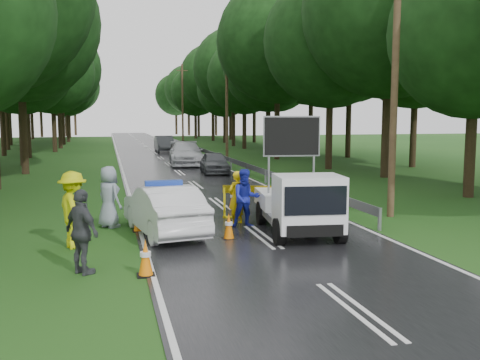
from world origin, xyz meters
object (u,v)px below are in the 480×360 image
object	(u,v)px
queue_car_third	(183,148)
queue_car_fourth	(164,144)
barrier	(264,194)
police_sedan	(164,210)
officer	(236,198)
work_truck	(299,204)
queue_car_second	(186,154)
civilian	(246,198)
queue_car_first	(215,163)

from	to	relation	value
queue_car_third	queue_car_fourth	distance (m)	6.09
barrier	queue_car_third	bearing A→B (deg)	107.88
police_sedan	officer	xyz separation A→B (m)	(2.40, 0.93, 0.14)
officer	work_truck	bearing A→B (deg)	97.80
work_truck	officer	bearing A→B (deg)	132.72
queue_car_second	queue_car_fourth	distance (m)	14.69
queue_car_third	queue_car_second	bearing A→B (deg)	-88.95
civilian	police_sedan	bearing A→B (deg)	-169.00
queue_car_first	barrier	bearing A→B (deg)	-89.91
officer	queue_car_first	size ratio (longest dim) A/B	0.44
civilian	queue_car_second	distance (m)	21.70
barrier	officer	size ratio (longest dim) A/B	1.52
queue_car_second	work_truck	bearing A→B (deg)	-85.67
queue_car_first	queue_car_fourth	bearing A→B (deg)	97.32
queue_car_second	queue_car_fourth	xyz separation A→B (m)	(-0.02, 14.69, -0.04)
queue_car_third	civilian	bearing A→B (deg)	-86.68
police_sedan	queue_car_second	bearing A→B (deg)	-109.71
officer	civilian	xyz separation A→B (m)	(0.19, -0.47, 0.05)
queue_car_second	queue_car_third	bearing A→B (deg)	87.89
police_sedan	officer	bearing A→B (deg)	-168.72
barrier	queue_car_fourth	distance (m)	35.32
civilian	queue_car_fourth	xyz separation A→B (m)	(1.24, 36.36, -0.13)
police_sedan	work_truck	distance (m)	3.95
work_truck	queue_car_fourth	distance (m)	37.83
work_truck	queue_car_fourth	bearing A→B (deg)	96.59
queue_car_first	queue_car_fourth	xyz separation A→B (m)	(-0.88, 20.69, 0.11)
officer	queue_car_first	bearing A→B (deg)	-126.95
work_truck	queue_car_fourth	size ratio (longest dim) A/B	0.94
civilian	queue_car_first	bearing A→B (deg)	83.41
barrier	queue_car_first	size ratio (longest dim) A/B	0.67
queue_car_first	queue_car_third	size ratio (longest dim) A/B	0.82
work_truck	officer	world-z (taller)	work_truck
queue_car_first	queue_car_second	size ratio (longest dim) A/B	0.69
officer	queue_car_second	bearing A→B (deg)	-122.22
barrier	queue_car_second	distance (m)	20.63
police_sedan	queue_car_fourth	world-z (taller)	police_sedan
civilian	queue_car_fourth	bearing A→B (deg)	89.15
officer	queue_car_first	xyz separation A→B (m)	(2.31, 15.19, -0.19)
officer	civilian	distance (m)	0.51
civilian	queue_car_fourth	distance (m)	36.38
police_sedan	civilian	bearing A→B (deg)	-179.95
queue_car_second	queue_car_fourth	bearing A→B (deg)	94.47
queue_car_second	barrier	bearing A→B (deg)	-86.62
queue_car_third	queue_car_fourth	bearing A→B (deg)	107.12
police_sedan	civilian	distance (m)	2.63
civilian	queue_car_third	world-z (taller)	civilian
barrier	queue_car_fourth	size ratio (longest dim) A/B	0.55
civilian	queue_car_third	size ratio (longest dim) A/B	0.38
police_sedan	barrier	bearing A→B (deg)	-166.57
civilian	queue_car_fourth	world-z (taller)	civilian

